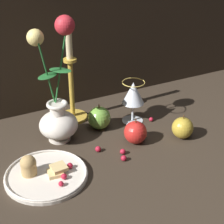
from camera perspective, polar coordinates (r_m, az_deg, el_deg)
ground_plane at (r=1.19m, az=-1.09°, el=-4.26°), size 2.40×2.40×0.00m
vase at (r=1.16m, az=-8.26°, el=0.61°), size 0.14×0.12×0.39m
plate_with_pastries at (r=1.05m, az=-10.29°, el=-9.19°), size 0.23×0.23×0.07m
wine_glass at (r=1.25m, az=3.25°, el=2.68°), size 0.08×0.08×0.15m
candlestick at (r=1.27m, az=-6.21°, el=3.80°), size 0.10×0.10×0.36m
apple_beside_vase at (r=1.21m, az=10.70°, el=-2.38°), size 0.07×0.07×0.08m
apple_near_glass at (r=1.17m, az=3.59°, el=-3.11°), size 0.07×0.07×0.08m
apple_at_table_edge at (r=1.24m, az=-1.96°, el=-0.90°), size 0.08×0.08×0.09m
berry_near_plate at (r=1.10m, az=1.68°, el=-7.08°), size 0.02×0.02×0.02m
berry_front_center at (r=1.30m, az=5.99°, el=-1.11°), size 0.02×0.02×0.02m
berry_by_glass_stem at (r=1.13m, az=1.66°, el=-6.05°), size 0.02×0.02×0.02m
berry_under_candlestick at (r=1.14m, az=-2.13°, el=-5.66°), size 0.02×0.02×0.02m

